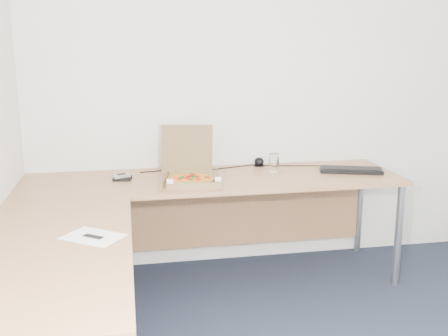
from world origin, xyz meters
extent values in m
cube|color=#AE764B|center=(-0.50, 1.40, 0.71)|extent=(2.50, 0.70, 0.03)
cube|color=#AE764B|center=(-1.40, 0.30, 0.71)|extent=(0.70, 1.50, 0.03)
cylinder|color=gray|center=(0.70, 1.70, 0.35)|extent=(0.05, 0.05, 0.70)
cube|color=olive|center=(-0.66, 1.28, 0.73)|extent=(0.34, 0.34, 0.01)
cube|color=olive|center=(-0.66, 1.47, 0.91)|extent=(0.34, 0.07, 0.33)
cylinder|color=#B08040|center=(-0.66, 1.28, 0.75)|extent=(0.30, 0.30, 0.02)
cylinder|color=red|center=(-0.66, 1.28, 0.77)|extent=(0.26, 0.26, 0.00)
cylinder|color=white|center=(-0.06, 1.49, 0.79)|extent=(0.07, 0.07, 0.13)
cube|color=black|center=(0.46, 1.37, 0.74)|extent=(0.45, 0.27, 0.03)
cube|color=black|center=(-1.09, 1.45, 0.74)|extent=(0.13, 0.11, 0.02)
cube|color=#B2B5BA|center=(-1.10, 1.44, 0.76)|extent=(0.12, 0.09, 0.02)
cube|color=white|center=(-1.22, 0.41, 0.73)|extent=(0.32, 0.30, 0.00)
ellipsoid|color=black|center=(-0.11, 1.68, 0.76)|extent=(0.08, 0.08, 0.07)
camera|label=1|loc=(-1.05, -1.91, 1.58)|focal=41.82mm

